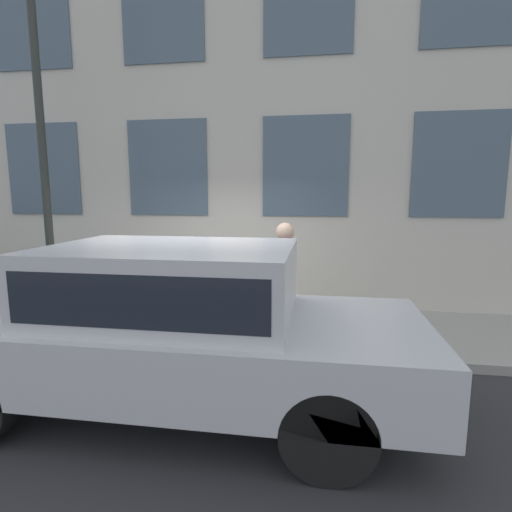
# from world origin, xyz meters

# --- Properties ---
(ground_plane) EXTENTS (80.00, 80.00, 0.00)m
(ground_plane) POSITION_xyz_m (0.00, 0.00, 0.00)
(ground_plane) COLOR #2D2D30
(sidewalk) EXTENTS (2.31, 60.00, 0.13)m
(sidewalk) POSITION_xyz_m (1.16, 0.00, 0.06)
(sidewalk) COLOR #9E9B93
(sidewalk) RESTS_ON ground_plane
(building_facade) EXTENTS (0.33, 40.00, 8.42)m
(building_facade) POSITION_xyz_m (2.46, 0.00, 4.21)
(building_facade) COLOR beige
(building_facade) RESTS_ON ground_plane
(fire_hydrant) EXTENTS (0.31, 0.43, 0.71)m
(fire_hydrant) POSITION_xyz_m (0.40, -0.26, 0.49)
(fire_hydrant) COLOR red
(fire_hydrant) RESTS_ON sidewalk
(person) EXTENTS (0.40, 0.27, 1.67)m
(person) POSITION_xyz_m (0.77, -1.06, 1.13)
(person) COLOR #998466
(person) RESTS_ON sidewalk
(parked_car_silver_near) EXTENTS (1.93, 4.98, 1.70)m
(parked_car_silver_near) POSITION_xyz_m (-1.30, -0.10, 0.95)
(parked_car_silver_near) COLOR black
(parked_car_silver_near) RESTS_ON ground_plane
(street_lamp) EXTENTS (0.36, 0.36, 6.24)m
(street_lamp) POSITION_xyz_m (0.57, 2.57, 3.95)
(street_lamp) COLOR #2D332D
(street_lamp) RESTS_ON sidewalk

